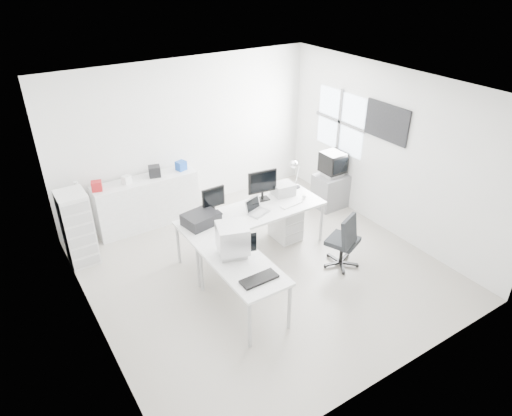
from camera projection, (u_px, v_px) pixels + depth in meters
floor at (263, 269)px, 7.12m from camera, size 5.00×5.00×0.01m
ceiling at (265, 90)px, 5.74m from camera, size 5.00×5.00×0.01m
back_wall at (188, 137)px, 8.26m from camera, size 5.00×0.02×2.80m
left_wall at (83, 242)px, 5.25m from camera, size 0.02×5.00×2.80m
right_wall at (388, 152)px, 7.61m from camera, size 0.02×5.00×2.80m
window at (340, 122)px, 8.38m from camera, size 0.02×1.20×1.10m
wall_picture at (387, 122)px, 7.42m from camera, size 0.04×0.90×0.60m
main_desk at (253, 232)px, 7.37m from camera, size 2.40×0.80×0.75m
side_desk at (243, 286)px, 6.16m from camera, size 0.70×1.40×0.75m
drawer_pedestal at (286, 222)px, 7.77m from camera, size 0.40×0.50×0.60m
inkjet_printer at (201, 219)px, 6.81m from camera, size 0.56×0.47×0.18m
lcd_monitor_small at (213, 201)px, 6.99m from camera, size 0.38×0.22×0.47m
lcd_monitor_large at (262, 186)px, 7.41m from camera, size 0.52×0.26×0.52m
laptop at (259, 207)px, 7.08m from camera, size 0.42×0.43×0.22m
white_keyboard at (291, 204)px, 7.38m from camera, size 0.41×0.17×0.02m
white_mouse at (304, 197)px, 7.54m from camera, size 0.07×0.07×0.07m
laser_printer at (283, 189)px, 7.65m from camera, size 0.38×0.34×0.20m
desk_lamp at (297, 174)px, 7.80m from camera, size 0.20×0.20×0.51m
crt_monitor at (233, 240)px, 6.05m from camera, size 0.51×0.51×0.46m
black_keyboard at (259, 279)px, 5.68m from camera, size 0.49×0.20×0.03m
office_chair at (343, 238)px, 6.98m from camera, size 0.74×0.74×0.98m
tv_cabinet at (331, 191)px, 8.74m from camera, size 0.60×0.49×0.65m
crt_tv at (333, 164)px, 8.47m from camera, size 0.50×0.48×0.45m
sideboard at (147, 202)px, 8.07m from camera, size 1.81×0.45×0.91m
clutter_box_a at (97, 186)px, 7.44m from camera, size 0.20×0.18×0.16m
clutter_box_b at (127, 180)px, 7.68m from camera, size 0.17×0.16×0.14m
clutter_box_c at (155, 171)px, 7.90m from camera, size 0.23×0.22×0.19m
clutter_box_d at (181, 166)px, 8.14m from camera, size 0.20×0.19×0.17m
clutter_bottle at (77, 188)px, 7.31m from camera, size 0.07×0.07×0.22m
filing_cabinet at (78, 228)px, 7.03m from camera, size 0.42×0.50×1.21m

